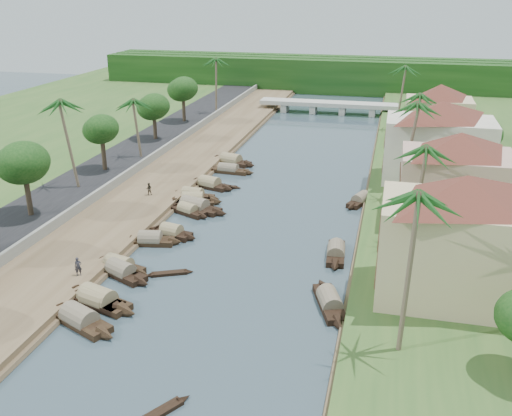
% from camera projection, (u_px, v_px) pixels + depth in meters
% --- Properties ---
extents(ground, '(220.00, 220.00, 0.00)m').
position_uv_depth(ground, '(231.00, 272.00, 52.30)').
color(ground, '#33444D').
rests_on(ground, ground).
extents(left_bank, '(10.00, 180.00, 0.80)m').
position_uv_depth(left_bank, '(155.00, 185.00, 73.79)').
color(left_bank, brown).
rests_on(left_bank, ground).
extents(right_bank, '(16.00, 180.00, 1.20)m').
position_uv_depth(right_bank, '(437.00, 207.00, 66.00)').
color(right_bank, '#2B4F1F').
rests_on(right_bank, ground).
extents(road, '(8.00, 180.00, 1.40)m').
position_uv_depth(road, '(95.00, 178.00, 75.56)').
color(road, black).
rests_on(road, ground).
extents(retaining_wall, '(0.40, 180.00, 1.10)m').
position_uv_depth(retaining_wall, '(125.00, 176.00, 74.38)').
color(retaining_wall, slate).
rests_on(retaining_wall, left_bank).
extents(treeline, '(120.00, 14.00, 8.00)m').
position_uv_depth(treeline, '(342.00, 75.00, 141.37)').
color(treeline, '#0E340E').
rests_on(treeline, ground).
extents(bridge, '(28.00, 4.00, 2.40)m').
position_uv_depth(bridge, '(328.00, 105.00, 116.85)').
color(bridge, '#AAAA9F').
rests_on(bridge, ground).
extents(building_near, '(14.85, 14.85, 10.20)m').
position_uv_depth(building_near, '(459.00, 237.00, 43.98)').
color(building_near, tan).
rests_on(building_near, right_bank).
extents(building_mid, '(14.11, 14.11, 9.70)m').
position_uv_depth(building_mid, '(456.00, 178.00, 58.34)').
color(building_mid, tan).
rests_on(building_mid, right_bank).
extents(building_far, '(15.59, 15.59, 10.20)m').
position_uv_depth(building_far, '(439.00, 141.00, 71.14)').
color(building_far, silver).
rests_on(building_far, right_bank).
extents(building_distant, '(12.62, 12.62, 9.20)m').
position_uv_depth(building_distant, '(438.00, 113.00, 89.20)').
color(building_distant, tan).
rests_on(building_distant, right_bank).
extents(sampan_0, '(8.24, 4.92, 2.19)m').
position_uv_depth(sampan_0, '(80.00, 319.00, 44.07)').
color(sampan_0, black).
rests_on(sampan_0, ground).
extents(sampan_1, '(7.10, 3.46, 2.09)m').
position_uv_depth(sampan_1, '(97.00, 301.00, 46.71)').
color(sampan_1, black).
rests_on(sampan_1, ground).
extents(sampan_2, '(8.67, 4.37, 2.25)m').
position_uv_depth(sampan_2, '(98.00, 299.00, 46.88)').
color(sampan_2, black).
rests_on(sampan_2, ground).
extents(sampan_3, '(7.48, 4.62, 2.06)m').
position_uv_depth(sampan_3, '(121.00, 272.00, 51.45)').
color(sampan_3, black).
rests_on(sampan_3, ground).
extents(sampan_4, '(7.21, 3.35, 2.04)m').
position_uv_depth(sampan_4, '(119.00, 266.00, 52.46)').
color(sampan_4, black).
rests_on(sampan_4, ground).
extents(sampan_5, '(6.30, 2.75, 2.00)m').
position_uv_depth(sampan_5, '(172.00, 233.00, 59.55)').
color(sampan_5, black).
rests_on(sampan_5, ground).
extents(sampan_6, '(6.81, 2.69, 2.02)m').
position_uv_depth(sampan_6, '(150.00, 240.00, 57.80)').
color(sampan_6, black).
rests_on(sampan_6, ground).
extents(sampan_7, '(6.34, 3.91, 1.77)m').
position_uv_depth(sampan_7, '(188.00, 211.00, 65.47)').
color(sampan_7, black).
rests_on(sampan_7, ground).
extents(sampan_8, '(7.52, 3.48, 2.26)m').
position_uv_depth(sampan_8, '(193.00, 201.00, 68.30)').
color(sampan_8, black).
rests_on(sampan_8, ground).
extents(sampan_9, '(9.31, 4.14, 2.30)m').
position_uv_depth(sampan_9, '(194.00, 207.00, 66.56)').
color(sampan_9, black).
rests_on(sampan_9, ground).
extents(sampan_10, '(7.41, 2.13, 2.04)m').
position_uv_depth(sampan_10, '(193.00, 195.00, 70.18)').
color(sampan_10, black).
rests_on(sampan_10, ground).
extents(sampan_11, '(7.65, 3.83, 2.16)m').
position_uv_depth(sampan_11, '(210.00, 184.00, 74.08)').
color(sampan_11, black).
rests_on(sampan_11, ground).
extents(sampan_12, '(7.96, 2.08, 1.92)m').
position_uv_depth(sampan_12, '(228.00, 170.00, 79.93)').
color(sampan_12, black).
rests_on(sampan_12, ground).
extents(sampan_13, '(8.57, 4.27, 2.30)m').
position_uv_depth(sampan_13, '(231.00, 161.00, 83.96)').
color(sampan_13, black).
rests_on(sampan_13, ground).
extents(sampan_14, '(4.16, 8.12, 1.99)m').
position_uv_depth(sampan_14, '(330.00, 302.00, 46.47)').
color(sampan_14, black).
rests_on(sampan_14, ground).
extents(sampan_15, '(2.04, 7.43, 2.00)m').
position_uv_depth(sampan_15, '(336.00, 252.00, 55.16)').
color(sampan_15, black).
rests_on(sampan_15, ground).
extents(sampan_16, '(3.74, 7.07, 1.79)m').
position_uv_depth(sampan_16, '(361.00, 200.00, 68.77)').
color(sampan_16, black).
rests_on(sampan_16, ground).
extents(canoe_0, '(3.53, 4.98, 0.72)m').
position_uv_depth(canoe_0, '(154.00, 416.00, 34.61)').
color(canoe_0, black).
rests_on(canoe_0, ground).
extents(canoe_1, '(4.32, 2.51, 0.72)m').
position_uv_depth(canoe_1, '(169.00, 274.00, 51.75)').
color(canoe_1, black).
rests_on(canoe_1, ground).
extents(canoe_2, '(4.87, 0.87, 0.70)m').
position_uv_depth(canoe_2, '(224.00, 187.00, 74.24)').
color(canoe_2, black).
rests_on(canoe_2, ground).
extents(palm_0, '(3.20, 3.20, 12.89)m').
position_uv_depth(palm_0, '(416.00, 199.00, 35.11)').
color(palm_0, brown).
rests_on(palm_0, ground).
extents(palm_1, '(3.20, 3.20, 11.28)m').
position_uv_depth(palm_1, '(422.00, 150.00, 51.27)').
color(palm_1, brown).
rests_on(palm_1, ground).
extents(palm_2, '(3.20, 3.20, 12.71)m').
position_uv_depth(palm_2, '(411.00, 106.00, 63.09)').
color(palm_2, brown).
rests_on(palm_2, ground).
extents(palm_3, '(3.20, 3.20, 10.98)m').
position_uv_depth(palm_3, '(416.00, 96.00, 77.90)').
color(palm_3, brown).
rests_on(palm_3, ground).
extents(palm_5, '(3.20, 3.20, 12.07)m').
position_uv_depth(palm_5, '(67.00, 104.00, 66.50)').
color(palm_5, brown).
rests_on(palm_5, ground).
extents(palm_6, '(3.20, 3.20, 9.70)m').
position_uv_depth(palm_6, '(136.00, 102.00, 79.78)').
color(palm_6, brown).
rests_on(palm_6, ground).
extents(palm_7, '(3.20, 3.20, 12.20)m').
position_uv_depth(palm_7, '(402.00, 68.00, 95.68)').
color(palm_7, brown).
rests_on(palm_7, ground).
extents(palm_8, '(3.20, 3.20, 11.79)m').
position_uv_depth(palm_8, '(215.00, 60.00, 107.80)').
color(palm_8, brown).
rests_on(palm_8, ground).
extents(tree_2, '(5.30, 5.30, 8.01)m').
position_uv_depth(tree_2, '(23.00, 164.00, 59.60)').
color(tree_2, '#4D392C').
rests_on(tree_2, ground).
extents(tree_3, '(4.39, 4.39, 7.33)m').
position_uv_depth(tree_3, '(101.00, 130.00, 74.94)').
color(tree_3, '#4D392C').
rests_on(tree_3, ground).
extents(tree_4, '(4.80, 4.80, 7.13)m').
position_uv_depth(tree_4, '(154.00, 107.00, 90.63)').
color(tree_4, '#4D392C').
rests_on(tree_4, ground).
extents(tree_5, '(4.98, 4.98, 7.85)m').
position_uv_depth(tree_5, '(183.00, 90.00, 102.44)').
color(tree_5, '#4D392C').
rests_on(tree_5, ground).
extents(tree_6, '(4.78, 4.78, 7.68)m').
position_uv_depth(tree_6, '(479.00, 136.00, 71.86)').
color(tree_6, '#4D392C').
rests_on(tree_6, ground).
extents(person_near, '(0.74, 0.67, 1.69)m').
position_uv_depth(person_near, '(78.00, 267.00, 49.68)').
color(person_near, '#292830').
rests_on(person_near, left_bank).
extents(person_far, '(0.90, 0.82, 1.52)m').
position_uv_depth(person_far, '(149.00, 189.00, 69.00)').
color(person_far, '#322C23').
rests_on(person_far, left_bank).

